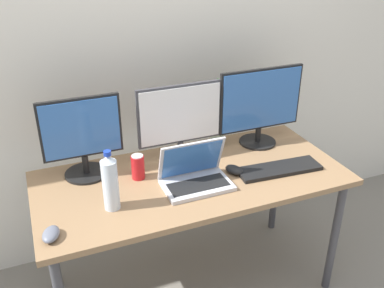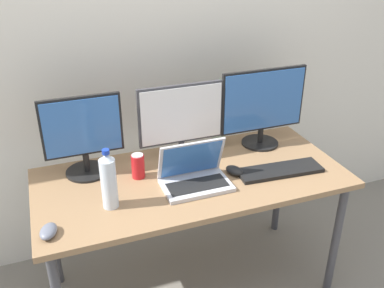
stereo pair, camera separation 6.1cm
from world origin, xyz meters
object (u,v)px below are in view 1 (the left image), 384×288
object	(u,v)px
mouse_by_keyboard	(234,170)
soda_can_near_keyboard	(138,167)
water_bottle	(110,182)
work_desk	(192,187)
monitor_center	(180,120)
keyboard_main	(279,169)
laptop_silver	(195,175)
monitor_right	(260,105)
bamboo_vase	(217,131)
mouse_by_laptop	(51,234)
monitor_left	(82,136)

from	to	relation	value
mouse_by_keyboard	soda_can_near_keyboard	bearing A→B (deg)	140.87
mouse_by_keyboard	water_bottle	bearing A→B (deg)	163.25
work_desk	monitor_center	distance (m)	0.35
keyboard_main	mouse_by_keyboard	xyz separation A→B (m)	(-0.23, 0.06, 0.01)
work_desk	laptop_silver	world-z (taller)	laptop_silver
monitor_right	bamboo_vase	size ratio (longest dim) A/B	1.27
soda_can_near_keyboard	mouse_by_keyboard	bearing A→B (deg)	-16.71
work_desk	mouse_by_laptop	distance (m)	0.75
monitor_center	soda_can_near_keyboard	distance (m)	0.34
monitor_left	laptop_silver	bearing A→B (deg)	-31.66
monitor_left	water_bottle	xyz separation A→B (m)	(0.06, -0.33, -0.08)
water_bottle	soda_can_near_keyboard	distance (m)	0.28
keyboard_main	mouse_by_laptop	xyz separation A→B (m)	(-1.14, -0.11, 0.01)
work_desk	monitor_center	bearing A→B (deg)	85.49
keyboard_main	laptop_silver	bearing A→B (deg)	178.51
monitor_center	soda_can_near_keyboard	world-z (taller)	monitor_center
monitor_center	monitor_right	size ratio (longest dim) A/B	0.92
mouse_by_laptop	bamboo_vase	world-z (taller)	bamboo_vase
mouse_by_laptop	water_bottle	size ratio (longest dim) A/B	0.37
keyboard_main	mouse_by_keyboard	bearing A→B (deg)	168.02
monitor_right	work_desk	bearing A→B (deg)	-158.01
monitor_left	bamboo_vase	size ratio (longest dim) A/B	1.05
monitor_left	mouse_by_laptop	world-z (taller)	monitor_left
monitor_center	keyboard_main	xyz separation A→B (m)	(0.42, -0.32, -0.21)
work_desk	mouse_by_laptop	xyz separation A→B (m)	(-0.71, -0.23, 0.09)
monitor_left	monitor_center	xyz separation A→B (m)	(0.50, -0.01, 0.00)
laptop_silver	soda_can_near_keyboard	size ratio (longest dim) A/B	2.58
monitor_left	mouse_by_keyboard	bearing A→B (deg)	-21.14
monitor_left	water_bottle	bearing A→B (deg)	-80.24
laptop_silver	mouse_by_keyboard	size ratio (longest dim) A/B	3.13
mouse_by_laptop	monitor_center	bearing A→B (deg)	49.52
work_desk	mouse_by_keyboard	xyz separation A→B (m)	(0.21, -0.06, 0.09)
monitor_center	soda_can_near_keyboard	bearing A→B (deg)	-155.80
water_bottle	bamboo_vase	distance (m)	0.80
keyboard_main	mouse_by_laptop	distance (m)	1.15
work_desk	keyboard_main	size ratio (longest dim) A/B	3.54
mouse_by_keyboard	bamboo_vase	bearing A→B (deg)	58.22
keyboard_main	soda_can_near_keyboard	world-z (taller)	soda_can_near_keyboard
mouse_by_keyboard	bamboo_vase	distance (m)	0.34
monitor_right	soda_can_near_keyboard	world-z (taller)	monitor_right
mouse_by_keyboard	bamboo_vase	xyz separation A→B (m)	(0.05, 0.33, 0.06)
monitor_center	keyboard_main	world-z (taller)	monitor_center
monitor_right	mouse_by_laptop	distance (m)	1.29
monitor_center	bamboo_vase	size ratio (longest dim) A/B	1.17
work_desk	monitor_center	size ratio (longest dim) A/B	3.38
monitor_center	bamboo_vase	world-z (taller)	monitor_center
soda_can_near_keyboard	bamboo_vase	size ratio (longest dim) A/B	0.32
laptop_silver	work_desk	bearing A→B (deg)	78.01
keyboard_main	soda_can_near_keyboard	xyz separation A→B (m)	(-0.69, 0.20, 0.05)
monitor_center	monitor_left	bearing A→B (deg)	178.97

